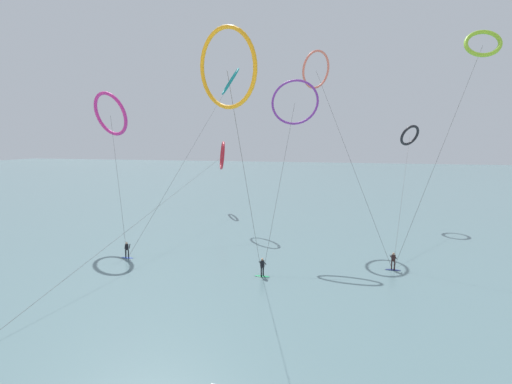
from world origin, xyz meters
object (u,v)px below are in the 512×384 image
(surfer_navy, at_px, (393,262))
(kite_magenta, at_px, (110,114))
(kite_violet, at_px, (295,102))
(kite_lime, at_px, (483,44))
(kite_crimson, at_px, (222,156))
(kite_charcoal, at_px, (410,136))
(kite_amber, at_px, (227,68))
(kite_coral, at_px, (316,70))
(surfer_emerald, at_px, (262,268))
(surfer_cobalt, at_px, (127,251))
(kite_teal, at_px, (230,82))

(surfer_navy, height_order, kite_magenta, kite_magenta)
(kite_violet, distance_m, kite_lime, 19.25)
(kite_crimson, height_order, kite_charcoal, kite_charcoal)
(kite_amber, xyz_separation_m, kite_coral, (2.87, 26.90, 4.34))
(kite_amber, bearing_deg, surfer_emerald, -63.52)
(surfer_navy, relative_size, kite_charcoal, 0.07)
(kite_violet, relative_size, kite_charcoal, 0.75)
(kite_charcoal, bearing_deg, kite_amber, 26.69)
(surfer_cobalt, bearing_deg, kite_charcoal, -160.65)
(surfer_cobalt, distance_m, kite_amber, 23.84)
(kite_amber, height_order, kite_magenta, kite_amber)
(surfer_emerald, relative_size, kite_charcoal, 0.07)
(surfer_emerald, distance_m, kite_teal, 33.16)
(surfer_navy, distance_m, kite_crimson, 37.69)
(surfer_emerald, height_order, kite_violet, kite_violet)
(kite_coral, height_order, kite_charcoal, kite_coral)
(surfer_cobalt, bearing_deg, kite_amber, 122.52)
(kite_magenta, distance_m, kite_violet, 22.06)
(kite_violet, bearing_deg, kite_charcoal, 48.91)
(kite_amber, distance_m, kite_teal, 34.54)
(kite_lime, bearing_deg, kite_teal, 159.08)
(surfer_emerald, xyz_separation_m, kite_lime, (19.53, 11.64, 20.78))
(surfer_navy, xyz_separation_m, kite_crimson, (-25.89, 25.97, 8.71))
(kite_charcoal, height_order, kite_teal, kite_teal)
(kite_coral, bearing_deg, surfer_cobalt, -9.80)
(kite_amber, distance_m, kite_lime, 28.69)
(kite_coral, distance_m, kite_charcoal, 18.10)
(surfer_emerald, distance_m, kite_coral, 27.43)
(kite_crimson, distance_m, kite_charcoal, 30.00)
(kite_amber, relative_size, kite_violet, 1.01)
(surfer_emerald, distance_m, kite_crimson, 34.99)
(surfer_navy, bearing_deg, kite_amber, -105.60)
(kite_coral, bearing_deg, surfer_navy, 69.60)
(surfer_cobalt, relative_size, kite_violet, 0.09)
(surfer_emerald, xyz_separation_m, kite_teal, (-10.71, 24.19, 19.99))
(kite_violet, bearing_deg, kite_crimson, 127.07)
(kite_crimson, relative_size, kite_lime, 2.20)
(kite_crimson, bearing_deg, kite_lime, 37.26)
(kite_violet, relative_size, kite_lime, 0.82)
(kite_crimson, height_order, kite_amber, kite_amber)
(kite_teal, relative_size, kite_lime, 1.08)
(surfer_cobalt, height_order, kite_charcoal, kite_charcoal)
(kite_lime, bearing_deg, kite_coral, 159.84)
(surfer_navy, bearing_deg, kite_crimson, 161.07)
(kite_amber, distance_m, kite_charcoal, 40.19)
(kite_crimson, bearing_deg, kite_violet, 14.89)
(kite_teal, height_order, kite_lime, kite_lime)
(kite_coral, relative_size, kite_teal, 0.93)
(surfer_emerald, bearing_deg, kite_crimson, -130.75)
(kite_coral, distance_m, kite_violet, 8.71)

